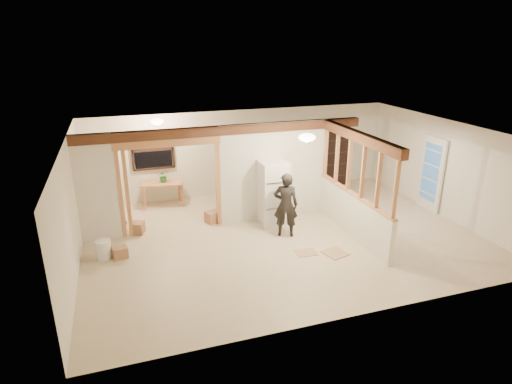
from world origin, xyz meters
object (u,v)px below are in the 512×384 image
object	(u,v)px
refrigerator	(273,193)
work_table	(163,194)
shop_vac	(115,213)
bookshelf	(333,159)
woman	(286,205)

from	to	relation	value
refrigerator	work_table	xyz separation A→B (m)	(-2.51, 2.07, -0.46)
shop_vac	bookshelf	bearing A→B (deg)	9.73
bookshelf	work_table	bearing A→B (deg)	-178.39
shop_vac	work_table	bearing A→B (deg)	37.68
work_table	bookshelf	size ratio (longest dim) A/B	0.64
work_table	woman	bearing A→B (deg)	-37.29
refrigerator	bookshelf	distance (m)	3.60
work_table	shop_vac	xyz separation A→B (m)	(-1.27, -0.98, -0.02)
refrigerator	bookshelf	xyz separation A→B (m)	(2.83, 2.22, 0.04)
refrigerator	shop_vac	xyz separation A→B (m)	(-3.78, 1.09, -0.49)
refrigerator	woman	xyz separation A→B (m)	(0.03, -0.77, -0.03)
shop_vac	bookshelf	size ratio (longest dim) A/B	0.38
refrigerator	work_table	world-z (taller)	refrigerator
woman	work_table	bearing A→B (deg)	-24.04
shop_vac	bookshelf	world-z (taller)	bookshelf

